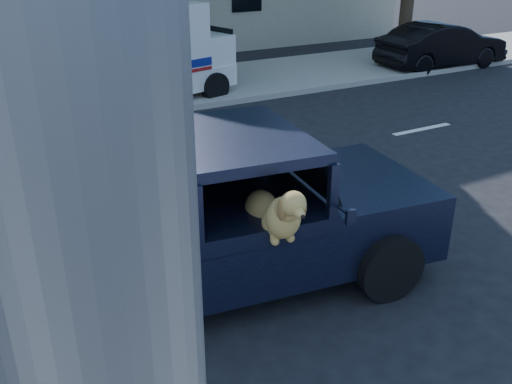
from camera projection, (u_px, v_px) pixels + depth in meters
ground at (107, 320)px, 6.38m from camera, size 120.00×120.00×0.00m
far_sidewalk at (1, 111)px, 13.68m from camera, size 60.00×4.00×0.15m
lane_stripes at (166, 181)px, 9.97m from camera, size 21.60×0.14×0.01m
pickup_truck at (208, 239)px, 6.77m from camera, size 5.53×3.04×1.90m
mail_truck at (138, 63)px, 13.97m from camera, size 4.84×3.19×2.45m
parked_sedan at (442, 46)px, 18.13m from camera, size 1.67×4.37×1.42m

